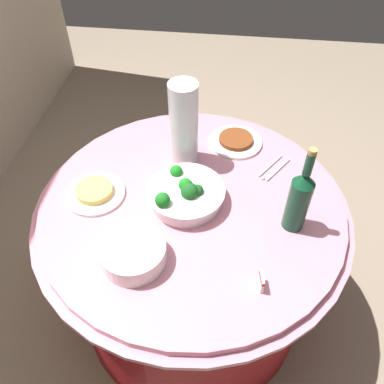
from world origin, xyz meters
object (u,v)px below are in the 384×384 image
Objects in this scene: food_plate_noodles at (95,192)px; food_plate_stir_fry at (236,141)px; label_placard_front at (261,281)px; wine_bottle at (299,199)px; serving_tongs at (273,169)px; decorative_fruit_vase at (184,128)px; plate_stack at (133,253)px; broccoli_bowl at (185,195)px.

food_plate_noodles is 0.62m from food_plate_stir_fry.
wine_bottle is at bearing -22.67° from label_placard_front.
decorative_fruit_vase is at bearing 86.75° from serving_tongs.
plate_stack is at bearing 169.74° from decorative_fruit_vase.
wine_bottle is at bearing -167.67° from serving_tongs.
food_plate_noodles is at bearing 85.89° from wine_bottle.
food_plate_noodles is (-0.22, 0.65, 0.01)m from serving_tongs.
wine_bottle is 0.29m from label_placard_front.
food_plate_noodles is 4.00× the size of label_placard_front.
plate_stack is at bearing -141.55° from food_plate_noodles.
plate_stack reaches higher than serving_tongs.
plate_stack is at bearing 137.16° from serving_tongs.
label_placard_front is at bearing -116.82° from food_plate_noodles.
wine_bottle reaches higher than food_plate_stir_fry.
label_placard_front is (-0.67, -0.11, 0.02)m from food_plate_stir_fry.
broccoli_bowl is at bearing -88.89° from food_plate_noodles.
food_plate_stir_fry is (0.37, -0.50, -0.00)m from food_plate_noodles.
plate_stack reaches higher than food_plate_noodles.
serving_tongs is at bearing -5.10° from label_placard_front.
decorative_fruit_vase reaches higher than food_plate_stir_fry.
food_plate_stir_fry reaches higher than serving_tongs.
serving_tongs is 0.69m from food_plate_noodles.
plate_stack is 0.69m from food_plate_stir_fry.
broccoli_bowl is 0.39m from wine_bottle.
wine_bottle is 6.11× the size of label_placard_front.
broccoli_bowl reaches higher than label_placard_front.
plate_stack reaches higher than label_placard_front.
decorative_fruit_vase is 1.55× the size of food_plate_noodles.
decorative_fruit_vase is 1.55× the size of food_plate_stir_fry.
food_plate_stir_fry is at bearing 47.04° from serving_tongs.
decorative_fruit_vase is at bearing -50.94° from food_plate_noodles.
wine_bottle is (0.21, -0.51, 0.09)m from plate_stack.
broccoli_bowl reaches higher than food_plate_noodles.
decorative_fruit_vase reaches higher than food_plate_noodles.
decorative_fruit_vase is (0.50, -0.09, 0.12)m from plate_stack.
serving_tongs is (-0.02, -0.36, -0.15)m from decorative_fruit_vase.
label_placard_front reaches higher than serving_tongs.
broccoli_bowl is at bearing -171.03° from decorative_fruit_vase.
serving_tongs is (0.21, -0.32, -0.03)m from broccoli_bowl.
label_placard_front is (-0.31, -0.27, -0.01)m from broccoli_bowl.
broccoli_bowl is 0.40m from food_plate_stir_fry.
label_placard_front reaches higher than food_plate_stir_fry.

